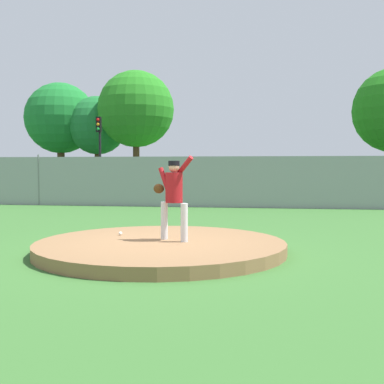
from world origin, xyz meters
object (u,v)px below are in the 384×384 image
Objects in this scene: parked_car_charcoal at (183,183)px; baseball at (120,233)px; parked_car_teal at (76,182)px; traffic_light_near at (99,141)px; pitcher_youth at (173,192)px; parked_car_silver at (21,182)px; traffic_cone_orange at (335,195)px.

baseball is at bearing -85.55° from parked_car_charcoal.
traffic_light_near is at bearing 91.71° from parked_car_teal.
pitcher_youth is 0.35× the size of parked_car_silver.
pitcher_youth reaches higher than baseball.
traffic_light_near reaches higher than traffic_cone_orange.
parked_car_silver is 5.41m from traffic_light_near.
pitcher_youth is at bearing -23.15° from baseball.
parked_car_teal reaches higher than parked_car_charcoal.
parked_car_charcoal is (-2.23, 13.93, -0.32)m from pitcher_youth.
pitcher_youth is 20.26m from traffic_light_near.
pitcher_youth is 15.50m from traffic_cone_orange.
traffic_cone_orange is at bearing 71.32° from pitcher_youth.
parked_car_charcoal is 8.75m from parked_car_silver.
parked_car_silver is at bearing -126.33° from traffic_light_near.
parked_car_silver is at bearing -177.75° from parked_car_teal.
parked_car_silver is (-3.01, -0.12, -0.03)m from parked_car_teal.
parked_car_charcoal is (-1.04, 13.42, 0.55)m from baseball.
parked_car_silver is (-8.73, 0.62, -0.03)m from parked_car_charcoal.
traffic_light_near is at bearing 163.64° from traffic_cone_orange.
pitcher_youth is 0.35× the size of traffic_light_near.
parked_car_silver is at bearing 175.91° from parked_car_charcoal.
pitcher_youth is 0.36× the size of parked_car_charcoal.
traffic_light_near is (2.89, 3.93, 2.34)m from parked_car_silver.
pitcher_youth is 21.35× the size of baseball.
parked_car_charcoal is 7.76m from traffic_light_near.
baseball is 0.02× the size of parked_car_charcoal.
parked_car_silver is 1.01× the size of traffic_light_near.
parked_car_charcoal is at bearing -7.40° from parked_car_teal.
parked_car_silver is 8.32× the size of traffic_cone_orange.
baseball is 0.02× the size of parked_car_silver.
traffic_light_near is at bearing 53.67° from parked_car_silver.
parked_car_teal is at bearing -88.29° from traffic_light_near.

